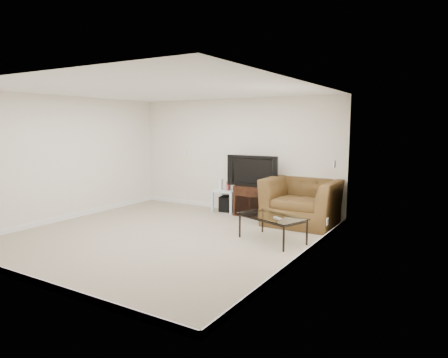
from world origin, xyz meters
The scene contains 18 objects.
floor centered at (0.00, 0.00, 0.00)m, with size 5.00×5.00×0.00m, color tan.
ceiling centered at (0.00, 0.00, 2.50)m, with size 5.00×5.00×0.00m, color white.
wall_back centered at (0.00, 2.50, 1.25)m, with size 5.00×0.02×2.50m, color silver.
wall_left centered at (-2.50, 0.00, 1.25)m, with size 0.02×5.00×2.50m, color silver.
wall_right centered at (2.50, 0.00, 1.25)m, with size 0.02×5.00×2.50m, color silver.
plate_back centered at (-1.40, 2.49, 1.25)m, with size 0.12×0.02×0.12m, color white.
plate_right_switch centered at (2.49, 1.60, 1.25)m, with size 0.02×0.09×0.13m, color white.
plate_right_outlet centered at (2.49, 1.30, 0.30)m, with size 0.02×0.08×0.12m, color white.
tv_stand centered at (0.61, 2.28, 0.32)m, with size 0.77×0.54×0.64m, color black, non-canonical shape.
dvd_player centered at (0.61, 2.24, 0.54)m, with size 0.42×0.29×0.06m, color black.
television centered at (0.61, 2.25, 0.97)m, with size 1.05×0.21×0.65m, color black.
side_table centered at (-0.09, 2.28, 0.25)m, with size 0.51×0.51×0.49m, color silver, non-canonical shape.
subwoofer centered at (-0.06, 2.30, 0.17)m, with size 0.33×0.33×0.33m, color black.
game_console centered at (-0.22, 2.25, 0.61)m, with size 0.05×0.16×0.23m, color white.
game_case centered at (-0.03, 2.26, 0.59)m, with size 0.05×0.14×0.20m, color #CC4C4C.
recliner centered at (1.76, 2.05, 0.60)m, with size 1.38×0.90×1.20m, color #4E311B.
coffee_table centered at (1.74, 0.70, 0.21)m, with size 1.10×0.62×0.43m, color black, non-canonical shape.
remote centered at (1.89, 0.57, 0.44)m, with size 0.17×0.05×0.02m, color #B2B2B7.
Camera 1 is at (4.40, -5.24, 1.92)m, focal length 32.00 mm.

